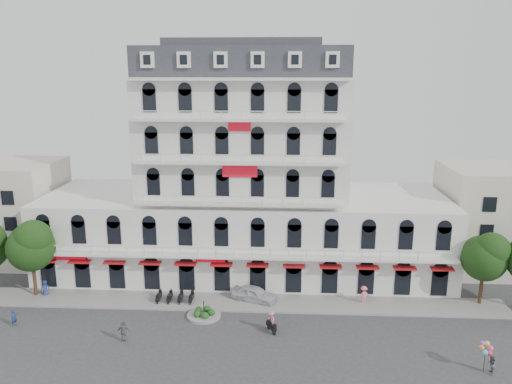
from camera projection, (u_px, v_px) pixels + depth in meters
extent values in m
plane|color=#38383A|center=(229.00, 353.00, 41.21)|extent=(120.00, 120.00, 0.00)
cube|color=gray|center=(238.00, 302.00, 49.92)|extent=(53.00, 4.00, 0.16)
cube|color=silver|center=(245.00, 232.00, 57.58)|extent=(45.00, 14.00, 9.00)
cube|color=silver|center=(244.00, 137.00, 54.95)|extent=(22.00, 12.00, 13.00)
cube|color=#2D3035|center=(244.00, 62.00, 53.03)|extent=(21.56, 11.76, 3.00)
cube|color=#2D3035|center=(244.00, 44.00, 52.57)|extent=(15.84, 8.64, 0.80)
cube|color=#B11519|center=(239.00, 265.00, 50.55)|extent=(40.50, 1.00, 0.15)
cube|color=red|center=(240.00, 170.00, 49.61)|extent=(3.50, 0.10, 1.40)
cube|color=beige|center=(1.00, 211.00, 60.71)|extent=(14.00, 10.00, 12.00)
cube|color=beige|center=(505.00, 218.00, 57.61)|extent=(14.00, 10.00, 12.00)
cylinder|color=gray|center=(204.00, 316.00, 47.15)|extent=(3.20, 3.20, 0.24)
cylinder|color=black|center=(204.00, 308.00, 46.97)|extent=(0.08, 0.08, 1.40)
sphere|color=#20541C|center=(211.00, 313.00, 47.04)|extent=(0.70, 0.70, 0.70)
sphere|color=#20541C|center=(207.00, 309.00, 47.71)|extent=(0.70, 0.70, 0.70)
sphere|color=#20541C|center=(199.00, 310.00, 47.51)|extent=(0.70, 0.70, 0.70)
sphere|color=#20541C|center=(197.00, 314.00, 46.72)|extent=(0.70, 0.70, 0.70)
sphere|color=#20541C|center=(205.00, 316.00, 46.41)|extent=(0.70, 0.70, 0.70)
cylinder|color=#382314|center=(35.00, 279.00, 51.06)|extent=(0.36, 0.36, 3.74)
sphere|color=#183210|center=(31.00, 248.00, 50.24)|extent=(4.76, 4.76, 4.76)
sphere|color=#183210|center=(33.00, 239.00, 49.66)|extent=(3.74, 3.74, 3.74)
sphere|color=#183210|center=(28.00, 240.00, 50.39)|extent=(3.40, 3.40, 3.40)
cylinder|color=#382314|center=(481.00, 288.00, 49.26)|extent=(0.36, 0.36, 3.43)
sphere|color=#183210|center=(484.00, 259.00, 48.51)|extent=(4.37, 4.37, 4.37)
sphere|color=#183210|center=(492.00, 250.00, 47.95)|extent=(3.43, 3.43, 3.43)
sphere|color=#183210|center=(480.00, 252.00, 48.67)|extent=(3.12, 3.12, 3.12)
imported|color=silver|center=(254.00, 294.00, 50.15)|extent=(5.03, 3.40, 1.59)
cube|color=black|center=(271.00, 326.00, 44.36)|extent=(0.99, 1.50, 0.35)
torus|color=black|center=(274.00, 332.00, 43.94)|extent=(0.38, 0.59, 0.60)
torus|color=black|center=(269.00, 326.00, 44.92)|extent=(0.38, 0.59, 0.60)
imported|color=pink|center=(271.00, 319.00, 44.20)|extent=(0.96, 1.14, 1.54)
imported|color=navy|center=(45.00, 288.00, 51.25)|extent=(0.96, 0.76, 1.73)
imported|color=slate|center=(124.00, 332.00, 42.71)|extent=(1.12, 0.55, 1.85)
imported|color=pink|center=(364.00, 295.00, 49.55)|extent=(1.41, 1.12, 1.90)
imported|color=navy|center=(14.00, 318.00, 45.33)|extent=(0.61, 0.69, 1.60)
imported|color=#5D5C64|center=(491.00, 365.00, 38.17)|extent=(0.78, 0.89, 1.57)
cylinder|color=black|center=(485.00, 360.00, 38.43)|extent=(0.04, 0.04, 2.00)
sphere|color=#E54C99|center=(491.00, 348.00, 38.17)|extent=(0.44, 0.44, 0.44)
sphere|color=yellow|center=(487.00, 344.00, 38.43)|extent=(0.44, 0.44, 0.44)
sphere|color=#994CD8|center=(482.00, 343.00, 38.44)|extent=(0.44, 0.44, 0.44)
sphere|color=orange|center=(481.00, 348.00, 38.20)|extent=(0.44, 0.44, 0.44)
sphere|color=#4CB2E5|center=(485.00, 352.00, 37.95)|extent=(0.44, 0.44, 0.44)
sphere|color=#D8334C|center=(490.00, 353.00, 37.95)|extent=(0.44, 0.44, 0.44)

